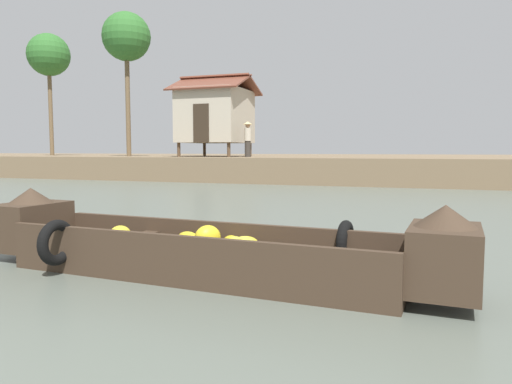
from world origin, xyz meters
TOP-DOWN VIEW (x-y plane):
  - ground_plane at (0.00, 10.00)m, footprint 300.00×300.00m
  - riverbank_strip at (0.00, 29.78)m, footprint 160.00×20.00m
  - banana_boat at (0.43, 5.84)m, footprint 5.74×1.58m
  - stilt_house_left at (-7.31, 23.30)m, footprint 3.73×3.75m
  - palm_tree_near at (-12.11, 22.81)m, footprint 2.49×2.49m
  - palm_tree_mid at (-19.01, 24.80)m, footprint 2.52×2.52m
  - vendor_person at (-5.20, 22.28)m, footprint 0.44×0.44m

SIDE VIEW (x-z plane):
  - ground_plane at x=0.00m, z-range 0.00..0.00m
  - banana_boat at x=0.43m, z-range -0.14..0.77m
  - riverbank_strip at x=0.00m, z-range 0.00..1.09m
  - vendor_person at x=-5.20m, z-range 1.19..2.85m
  - stilt_house_left at x=-7.31m, z-range 1.15..5.18m
  - palm_tree_mid at x=-19.01m, z-range 3.43..10.76m
  - palm_tree_near at x=-12.11m, z-range 3.49..10.91m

